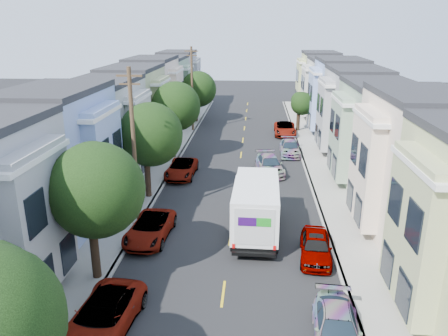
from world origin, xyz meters
name	(u,v)px	position (x,y,z in m)	size (l,w,h in m)	color
ground	(230,237)	(0.00, 0.00, 0.00)	(160.00, 160.00, 0.00)	black
road_slab	(240,164)	(0.00, 15.00, 0.01)	(12.00, 70.00, 0.02)	black
curb_left	(177,162)	(-6.05, 15.00, 0.07)	(0.30, 70.00, 0.15)	gray
curb_right	(304,165)	(6.05, 15.00, 0.07)	(0.30, 70.00, 0.15)	gray
sidewalk_left	(163,162)	(-7.35, 15.00, 0.07)	(2.60, 70.00, 0.15)	gray
sidewalk_right	(319,165)	(7.35, 15.00, 0.07)	(2.60, 70.00, 0.15)	gray
centerline	(240,164)	(0.00, 15.00, 0.00)	(0.12, 70.00, 0.01)	gold
townhouse_row_left	(124,162)	(-11.15, 15.00, 0.00)	(5.00, 70.00, 8.50)	#8CA488
townhouse_row_right	(360,167)	(11.15, 15.00, 0.00)	(5.00, 70.00, 8.50)	#8CA488
tree_b	(95,190)	(-6.30, -5.12, 4.92)	(4.70, 4.70, 7.29)	black
tree_c	(149,135)	(-6.30, 6.12, 4.92)	(4.70, 4.70, 7.29)	black
tree_d	(175,106)	(-6.30, 16.50, 5.13)	(4.70, 4.70, 7.50)	black
tree_e	(198,89)	(-6.30, 33.16, 4.45)	(4.70, 4.70, 6.81)	black
tree_far_r	(301,104)	(6.89, 28.87, 3.41)	(2.80, 2.80, 4.86)	black
utility_pole_near	(134,147)	(-6.30, 2.00, 5.15)	(1.60, 0.26, 10.00)	#42301E
utility_pole_far	(192,89)	(-6.30, 28.00, 5.15)	(1.60, 0.26, 10.00)	#42301E
fedex_truck	(256,205)	(1.54, 0.70, 1.90)	(2.73, 7.09, 3.40)	white
lead_sedan	(269,165)	(2.71, 12.64, 0.74)	(2.08, 4.95, 1.49)	black
parked_left_b	(102,318)	(-4.90, -9.14, 0.73)	(2.43, 5.28, 1.47)	black
parked_left_c	(150,228)	(-4.90, -0.53, 0.70)	(2.32, 5.04, 1.40)	#A2A2A2
parked_left_d	(182,169)	(-4.90, 11.11, 0.70)	(2.34, 5.07, 1.41)	maroon
parked_right_a	(337,329)	(4.90, -9.09, 0.67)	(1.88, 4.47, 1.34)	#505252
parked_right_b	(316,247)	(4.90, -2.18, 0.73)	(1.72, 4.48, 1.45)	silver
parked_right_c	(290,148)	(4.90, 18.53, 0.70)	(1.96, 4.67, 1.40)	black
parked_right_d	(285,129)	(4.90, 26.86, 0.75)	(2.47, 5.37, 1.49)	black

